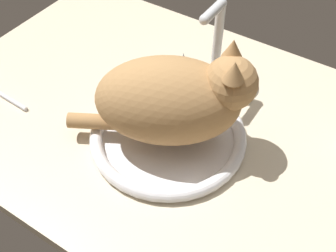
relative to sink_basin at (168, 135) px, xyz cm
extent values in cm
cube|color=beige|center=(3.76, 5.61, -2.68)|extent=(121.52, 71.77, 3.00)
torus|color=white|center=(0.00, 0.00, 0.15)|extent=(32.42, 32.42, 2.66)
cylinder|color=white|center=(0.00, 0.00, -0.88)|extent=(28.42, 28.42, 0.60)
cylinder|color=silver|center=(0.00, 19.41, 0.01)|extent=(4.00, 4.00, 2.38)
cylinder|color=silver|center=(0.00, 19.41, 11.03)|extent=(2.00, 2.00, 19.66)
sphere|color=silver|center=(0.00, 19.41, 20.86)|extent=(2.20, 2.20, 2.20)
cylinder|color=silver|center=(0.00, 15.99, 20.86)|extent=(2.00, 6.83, 2.00)
sphere|color=silver|center=(0.00, 12.57, 20.86)|extent=(2.10, 2.10, 2.10)
cylinder|color=silver|center=(-8.33, 19.41, -0.38)|extent=(3.20, 3.20, 1.60)
cone|color=silver|center=(-8.33, 19.41, 2.83)|extent=(2.88, 2.88, 4.83)
cylinder|color=silver|center=(8.33, 19.41, -0.38)|extent=(3.20, 3.20, 1.60)
cone|color=silver|center=(8.33, 19.41, 2.83)|extent=(2.88, 2.88, 4.83)
ellipsoid|color=tan|center=(0.00, 0.00, 9.97)|extent=(32.86, 28.74, 16.97)
sphere|color=tan|center=(9.78, 5.44, 14.91)|extent=(10.14, 10.14, 10.14)
cone|color=tan|center=(8.30, 8.10, 20.37)|extent=(3.85, 3.85, 3.80)
cone|color=tan|center=(11.25, 2.78, 20.37)|extent=(3.85, 3.85, 3.80)
ellipsoid|color=silver|center=(13.10, 7.28, 13.90)|extent=(4.73, 5.20, 3.25)
ellipsoid|color=silver|center=(8.55, 4.76, 9.12)|extent=(11.48, 12.14, 9.33)
cylinder|color=tan|center=(-13.19, -7.33, 3.08)|extent=(10.83, 7.95, 3.20)
cylinder|color=silver|center=(-39.38, -9.84, -0.68)|extent=(16.91, 1.70, 1.00)
camera|label=1|loc=(31.12, -47.99, 65.16)|focal=44.79mm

